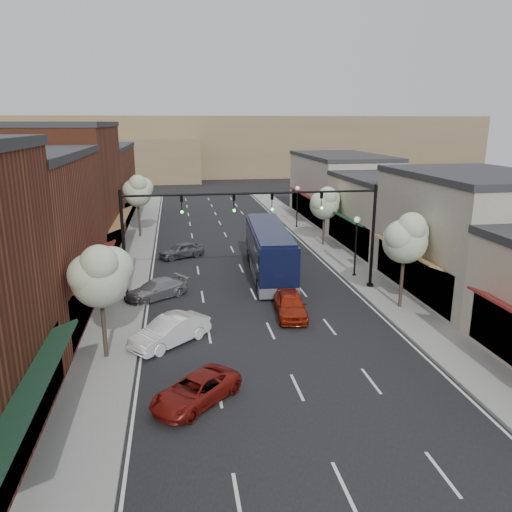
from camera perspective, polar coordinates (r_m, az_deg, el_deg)
name	(u,v)px	position (r m, az deg, el deg)	size (l,w,h in m)	color
ground	(278,347)	(25.37, 2.52, -10.32)	(160.00, 160.00, 0.00)	black
sidewalk_left	(133,257)	(42.48, -13.83, -0.10)	(2.80, 73.00, 0.15)	gray
sidewalk_right	(329,249)	(44.32, 8.34, 0.81)	(2.80, 73.00, 0.15)	gray
curb_left	(151,256)	(42.38, -11.95, -0.02)	(0.25, 73.00, 0.17)	gray
curb_right	(314,249)	(43.92, 6.60, 0.74)	(0.25, 73.00, 0.17)	gray
bldg_left_midnear	(2,240)	(30.60, -27.05, 1.68)	(10.14, 14.10, 9.40)	brown
bldg_left_midfar	(57,192)	(43.81, -21.81, 6.83)	(10.14, 14.10, 10.90)	brown
bldg_left_far	(90,184)	(59.56, -18.48, 7.84)	(10.14, 18.10, 8.40)	brown
bldg_right_midnear	(470,235)	(34.60, 23.30, 2.22)	(9.14, 12.10, 7.90)	#AEA795
bldg_right_midfar	(391,213)	(45.10, 15.14, 4.71)	(9.14, 12.10, 6.40)	#BEB097
bldg_right_far	(340,188)	(57.92, 9.53, 7.72)	(9.14, 16.10, 7.40)	#AEA795
hill_far	(195,145)	(112.63, -6.96, 12.49)	(120.00, 30.00, 12.00)	#7A6647
hill_near	(66,159)	(102.67, -20.92, 10.27)	(50.00, 20.00, 8.00)	#7A6647
signal_mast_right	(339,222)	(32.74, 9.45, 3.86)	(8.22, 0.46, 7.00)	black
signal_mast_left	(162,228)	(31.07, -10.65, 3.21)	(8.22, 0.46, 7.00)	black
tree_right_near	(406,237)	(30.13, 16.81, 2.12)	(2.85, 2.65, 5.95)	#47382B
tree_right_far	(325,202)	(44.87, 7.91, 6.11)	(2.85, 2.65, 5.43)	#47382B
tree_left_near	(100,274)	(23.59, -17.37, -2.01)	(2.85, 2.65, 5.69)	#47382B
tree_left_far	(138,190)	(48.89, -13.36, 7.31)	(2.85, 2.65, 6.13)	#47382B
lamp_post_near	(356,237)	(36.10, 11.38, 2.19)	(0.44, 0.44, 4.44)	black
lamp_post_far	(297,200)	(52.55, 4.74, 6.42)	(0.44, 0.44, 4.44)	black
coach_bus	(269,250)	(36.28, 1.50, 0.69)	(3.35, 11.81, 3.57)	black
red_hatchback	(291,305)	(28.90, 3.97, -5.55)	(1.67, 4.16, 1.42)	#991F0B
parked_car_a	(196,390)	(20.65, -6.92, -15.02)	(1.85, 4.01, 1.12)	maroon
parked_car_b	(170,331)	(25.69, -9.79, -8.45)	(1.51, 4.34, 1.43)	white
parked_car_c	(156,289)	(32.31, -11.33, -3.76)	(1.69, 4.15, 1.21)	gray
parked_car_d	(181,250)	(41.58, -8.54, 0.66)	(1.51, 3.76, 1.28)	#525559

